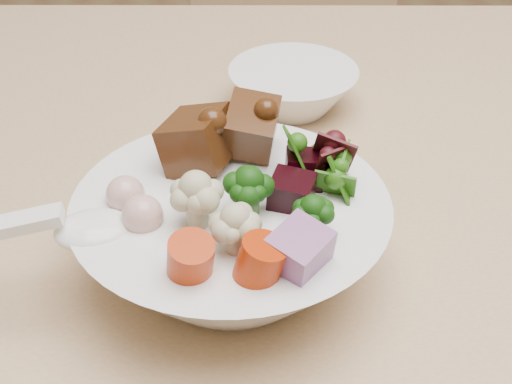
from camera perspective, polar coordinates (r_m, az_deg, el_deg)
chair_far at (r=1.45m, az=1.70°, el=7.74°), size 0.56×0.56×0.91m
food_bowl at (r=0.56m, az=-1.80°, el=-3.16°), size 0.25×0.25×0.13m
soup_spoon at (r=0.54m, az=-14.95°, el=-2.94°), size 0.16×0.05×0.03m
side_bowl at (r=0.80m, az=2.98°, el=8.21°), size 0.14×0.14×0.05m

